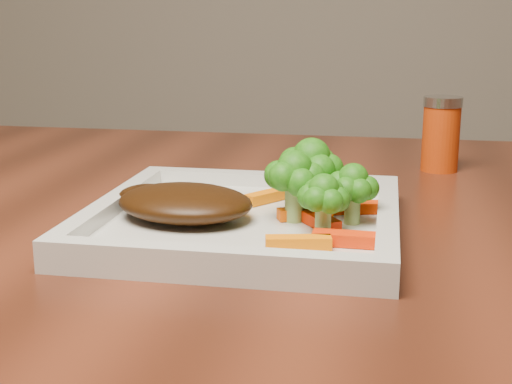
# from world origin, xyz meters

# --- Properties ---
(plate) EXTENTS (0.27, 0.27, 0.01)m
(plate) POSITION_xyz_m (-0.06, 0.07, 0.76)
(plate) COLOR silver
(plate) RESTS_ON dining_table
(steak) EXTENTS (0.14, 0.12, 0.03)m
(steak) POSITION_xyz_m (-0.11, 0.06, 0.78)
(steak) COLOR #361B08
(steak) RESTS_ON plate
(broccoli_0) EXTENTS (0.07, 0.07, 0.07)m
(broccoli_0) POSITION_xyz_m (-0.00, 0.10, 0.80)
(broccoli_0) COLOR #346811
(broccoli_0) RESTS_ON plate
(broccoli_1) EXTENTS (0.06, 0.06, 0.06)m
(broccoli_1) POSITION_xyz_m (0.04, 0.07, 0.79)
(broccoli_1) COLOR #147A15
(broccoli_1) RESTS_ON plate
(broccoli_2) EXTENTS (0.05, 0.05, 0.06)m
(broccoli_2) POSITION_xyz_m (0.02, 0.03, 0.79)
(broccoli_2) COLOR #0F5B0F
(broccoli_2) RESTS_ON plate
(broccoli_3) EXTENTS (0.07, 0.07, 0.06)m
(broccoli_3) POSITION_xyz_m (-0.01, 0.07, 0.79)
(broccoli_3) COLOR #1A6C12
(broccoli_3) RESTS_ON plate
(carrot_0) EXTENTS (0.05, 0.02, 0.01)m
(carrot_0) POSITION_xyz_m (0.00, -0.01, 0.77)
(carrot_0) COLOR orange
(carrot_0) RESTS_ON plate
(carrot_1) EXTENTS (0.06, 0.02, 0.01)m
(carrot_1) POSITION_xyz_m (0.04, 0.01, 0.77)
(carrot_1) COLOR red
(carrot_1) RESTS_ON plate
(carrot_3) EXTENTS (0.06, 0.03, 0.01)m
(carrot_3) POSITION_xyz_m (0.04, 0.10, 0.77)
(carrot_3) COLOR red
(carrot_3) RESTS_ON plate
(carrot_4) EXTENTS (0.04, 0.05, 0.01)m
(carrot_4) POSITION_xyz_m (-0.05, 0.13, 0.77)
(carrot_4) COLOR orange
(carrot_4) RESTS_ON plate
(carrot_5) EXTENTS (0.05, 0.06, 0.01)m
(carrot_5) POSITION_xyz_m (0.01, 0.06, 0.77)
(carrot_5) COLOR #FF2A04
(carrot_5) RESTS_ON plate
(carrot_6) EXTENTS (0.05, 0.03, 0.01)m
(carrot_6) POSITION_xyz_m (-0.00, 0.07, 0.77)
(carrot_6) COLOR #FF5704
(carrot_6) RESTS_ON plate
(spice_shaker) EXTENTS (0.06, 0.06, 0.09)m
(spice_shaker) POSITION_xyz_m (0.13, 0.36, 0.80)
(spice_shaker) COLOR #B5350A
(spice_shaker) RESTS_ON dining_table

